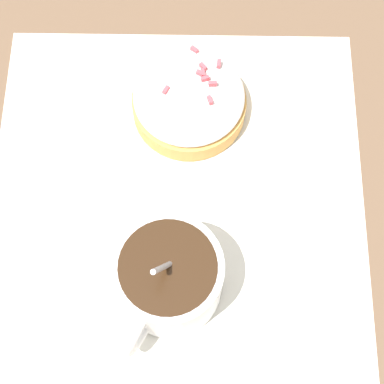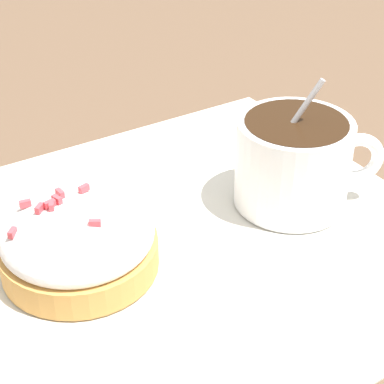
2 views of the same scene
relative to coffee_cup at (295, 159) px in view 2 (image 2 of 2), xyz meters
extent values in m
plane|color=brown|center=(-0.08, 0.00, -0.04)|extent=(3.00, 3.00, 0.00)
cube|color=white|center=(-0.08, 0.00, -0.04)|extent=(0.35, 0.35, 0.00)
cylinder|color=white|center=(0.00, 0.00, 0.00)|extent=(0.08, 0.08, 0.06)
cylinder|color=#331E0F|center=(0.00, 0.00, 0.02)|extent=(0.07, 0.07, 0.01)
torus|color=white|center=(0.04, -0.02, 0.00)|extent=(0.04, 0.02, 0.04)
ellipsoid|color=silver|center=(0.02, -0.01, -0.03)|extent=(0.03, 0.03, 0.01)
cylinder|color=silver|center=(-0.01, 0.00, 0.02)|extent=(0.04, 0.02, 0.09)
cylinder|color=#D19347|center=(-0.16, 0.00, -0.03)|extent=(0.10, 0.10, 0.02)
ellipsoid|color=white|center=(-0.16, 0.00, -0.01)|extent=(0.10, 0.10, 0.04)
cube|color=#EA4C56|center=(-0.16, 0.01, 0.01)|extent=(0.00, 0.01, 0.00)
cube|color=#EA4C56|center=(-0.17, 0.01, 0.01)|extent=(0.01, 0.00, 0.00)
cube|color=#EA4C56|center=(-0.18, 0.01, 0.01)|extent=(0.01, 0.01, 0.00)
cube|color=#EA4C56|center=(-0.15, -0.02, 0.01)|extent=(0.01, 0.01, 0.00)
cube|color=#EA4C56|center=(-0.20, 0.00, 0.00)|extent=(0.01, 0.01, 0.00)
cube|color=#EA4C56|center=(-0.15, 0.01, 0.01)|extent=(0.01, 0.01, 0.00)
cube|color=#EA4C56|center=(-0.17, 0.00, 0.01)|extent=(0.01, 0.01, 0.00)
cube|color=#EA4C56|center=(-0.17, 0.01, 0.01)|extent=(0.01, 0.01, 0.00)
cube|color=#EA4C56|center=(-0.19, 0.02, 0.01)|extent=(0.01, 0.00, 0.00)
camera|label=1|loc=(0.11, 0.03, 0.47)|focal=60.00mm
camera|label=2|loc=(-0.23, -0.32, 0.23)|focal=60.00mm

